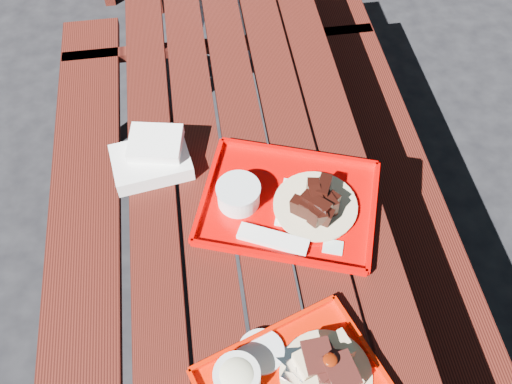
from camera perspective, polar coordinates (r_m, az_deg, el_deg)
ground at (r=2.39m, az=-0.53°, el=-8.61°), size 60.00×60.00×0.00m
picnic_table_near at (r=1.91m, az=-0.65°, el=-0.93°), size 1.41×2.40×0.75m
near_tray at (r=1.42m, az=3.58°, el=-18.34°), size 0.50×0.45×0.13m
far_tray at (r=1.65m, az=2.97°, el=-1.10°), size 0.60×0.53×0.08m
white_cloth at (r=1.76m, az=-10.31°, el=3.47°), size 0.25×0.21×0.09m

